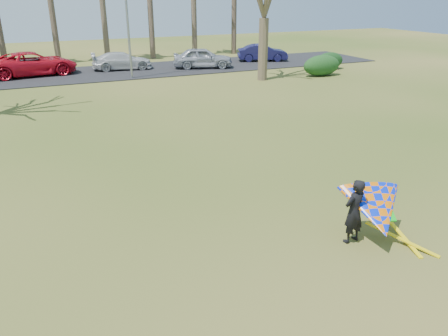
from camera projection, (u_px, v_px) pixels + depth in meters
name	position (u px, v px, depth m)	size (l,w,h in m)	color
ground	(257.00, 238.00, 10.67)	(100.00, 100.00, 0.00)	#264B10
parking_strip	(95.00, 73.00, 31.81)	(46.00, 7.00, 0.06)	black
streetlight	(129.00, 10.00, 28.42)	(2.28, 0.18, 8.00)	gray
hedge_near	(322.00, 65.00, 30.83)	(2.90, 1.32, 1.45)	#153C16
hedge_far	(330.00, 61.00, 33.47)	(2.32, 1.09, 1.29)	black
car_2	(33.00, 64.00, 30.64)	(2.72, 5.89, 1.64)	red
car_3	(122.00, 61.00, 33.03)	(1.81, 4.45, 1.29)	silver
car_4	(203.00, 58.00, 33.70)	(1.82, 4.52, 1.54)	#9A9DA7
car_5	(262.00, 53.00, 37.09)	(1.46, 4.18, 1.38)	#181746
kite_flyer	(375.00, 211.00, 10.18)	(2.13, 2.39, 2.02)	black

